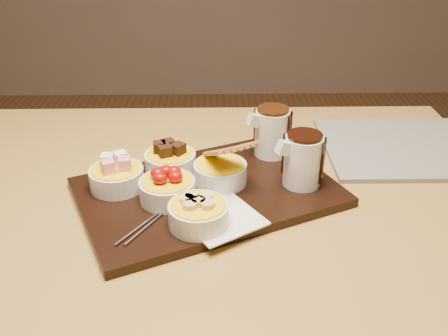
{
  "coord_description": "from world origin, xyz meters",
  "views": [
    {
      "loc": [
        0.03,
        -0.83,
        1.25
      ],
      "look_at": [
        0.04,
        -0.04,
        0.81
      ],
      "focal_mm": 40.0,
      "sensor_mm": 36.0,
      "label": 1
    }
  ],
  "objects_px": {
    "bowl_strawberries": "(167,190)",
    "newspaper": "(408,147)",
    "dining_table": "(203,228)",
    "serving_board": "(208,192)",
    "pitcher_milk_chocolate": "(272,133)",
    "pitcher_dark_chocolate": "(303,161)"
  },
  "relations": [
    {
      "from": "bowl_strawberries",
      "to": "newspaper",
      "type": "distance_m",
      "value": 0.56
    },
    {
      "from": "dining_table",
      "to": "serving_board",
      "type": "height_order",
      "value": "serving_board"
    },
    {
      "from": "pitcher_milk_chocolate",
      "to": "newspaper",
      "type": "height_order",
      "value": "pitcher_milk_chocolate"
    },
    {
      "from": "pitcher_dark_chocolate",
      "to": "pitcher_milk_chocolate",
      "type": "bearing_deg",
      "value": 85.6
    },
    {
      "from": "newspaper",
      "to": "bowl_strawberries",
      "type": "bearing_deg",
      "value": -156.17
    },
    {
      "from": "newspaper",
      "to": "pitcher_milk_chocolate",
      "type": "bearing_deg",
      "value": -170.55
    },
    {
      "from": "dining_table",
      "to": "pitcher_dark_chocolate",
      "type": "height_order",
      "value": "pitcher_dark_chocolate"
    },
    {
      "from": "pitcher_dark_chocolate",
      "to": "newspaper",
      "type": "distance_m",
      "value": 0.32
    },
    {
      "from": "newspaper",
      "to": "dining_table",
      "type": "bearing_deg",
      "value": -161.51
    },
    {
      "from": "serving_board",
      "to": "newspaper",
      "type": "xyz_separation_m",
      "value": [
        0.44,
        0.19,
        -0.0
      ]
    },
    {
      "from": "dining_table",
      "to": "newspaper",
      "type": "relative_size",
      "value": 3.26
    },
    {
      "from": "serving_board",
      "to": "newspaper",
      "type": "height_order",
      "value": "serving_board"
    },
    {
      "from": "pitcher_dark_chocolate",
      "to": "newspaper",
      "type": "bearing_deg",
      "value": 8.81
    },
    {
      "from": "dining_table",
      "to": "bowl_strawberries",
      "type": "distance_m",
      "value": 0.17
    },
    {
      "from": "bowl_strawberries",
      "to": "pitcher_dark_chocolate",
      "type": "distance_m",
      "value": 0.25
    },
    {
      "from": "serving_board",
      "to": "newspaper",
      "type": "relative_size",
      "value": 1.25
    },
    {
      "from": "dining_table",
      "to": "bowl_strawberries",
      "type": "height_order",
      "value": "bowl_strawberries"
    },
    {
      "from": "dining_table",
      "to": "bowl_strawberries",
      "type": "relative_size",
      "value": 12.0
    },
    {
      "from": "pitcher_milk_chocolate",
      "to": "bowl_strawberries",
      "type": "bearing_deg",
      "value": -163.61
    },
    {
      "from": "serving_board",
      "to": "bowl_strawberries",
      "type": "distance_m",
      "value": 0.08
    },
    {
      "from": "newspaper",
      "to": "serving_board",
      "type": "bearing_deg",
      "value": -156.88
    },
    {
      "from": "bowl_strawberries",
      "to": "pitcher_milk_chocolate",
      "type": "height_order",
      "value": "pitcher_milk_chocolate"
    }
  ]
}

